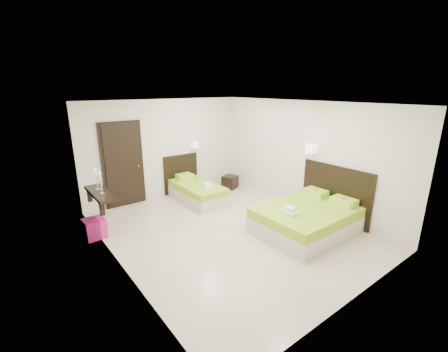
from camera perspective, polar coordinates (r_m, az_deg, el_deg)
floor at (r=6.41m, az=0.93°, el=-10.25°), size 5.50×5.50×0.00m
bed_single at (r=8.00m, az=-5.43°, el=-2.66°), size 1.04×1.74×1.43m
bed_double at (r=6.53m, az=15.82°, el=-7.49°), size 2.00×1.70×1.65m
nightstand at (r=8.89m, az=1.15°, el=-1.13°), size 0.53×0.50×0.37m
ottoman at (r=6.57m, az=-23.43°, el=-9.11°), size 0.40×0.40×0.39m
door at (r=7.78m, az=-18.66°, el=2.01°), size 1.02×0.15×2.14m
console_shelf at (r=6.59m, az=-22.56°, el=-3.08°), size 0.35×1.20×0.78m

